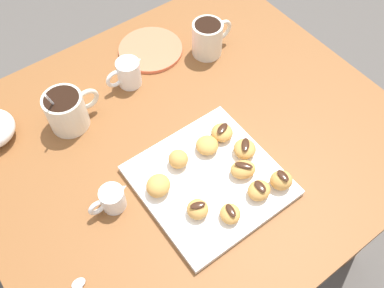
# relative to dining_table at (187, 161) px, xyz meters

# --- Properties ---
(ground_plane) EXTENTS (8.00, 8.00, 0.00)m
(ground_plane) POSITION_rel_dining_table_xyz_m (0.00, 0.00, -0.58)
(ground_plane) COLOR #514C47
(dining_table) EXTENTS (0.98, 0.87, 0.70)m
(dining_table) POSITION_rel_dining_table_xyz_m (0.00, 0.00, 0.00)
(dining_table) COLOR brown
(dining_table) RESTS_ON ground_plane
(pastry_plate_square) EXTENTS (0.29, 0.29, 0.02)m
(pastry_plate_square) POSITION_rel_dining_table_xyz_m (-0.04, -0.13, 0.13)
(pastry_plate_square) COLOR white
(pastry_plate_square) RESTS_ON dining_table
(coffee_mug_cream_left) EXTENTS (0.13, 0.09, 0.14)m
(coffee_mug_cream_left) POSITION_rel_dining_table_xyz_m (-0.21, 0.19, 0.17)
(coffee_mug_cream_left) COLOR silver
(coffee_mug_cream_left) RESTS_ON dining_table
(coffee_mug_cream_right) EXTENTS (0.12, 0.08, 0.10)m
(coffee_mug_cream_right) POSITION_rel_dining_table_xyz_m (0.21, 0.19, 0.17)
(coffee_mug_cream_right) COLOR silver
(coffee_mug_cream_right) RESTS_ON dining_table
(cream_pitcher_white) EXTENTS (0.10, 0.06, 0.07)m
(cream_pitcher_white) POSITION_rel_dining_table_xyz_m (-0.02, 0.22, 0.16)
(cream_pitcher_white) COLOR white
(cream_pitcher_white) RESTS_ON dining_table
(chocolate_sauce_pitcher) EXTENTS (0.09, 0.05, 0.06)m
(chocolate_sauce_pitcher) POSITION_rel_dining_table_xyz_m (-0.23, -0.06, 0.15)
(chocolate_sauce_pitcher) COLOR white
(chocolate_sauce_pitcher) RESTS_ON dining_table
(saucer_coral_left) EXTENTS (0.18, 0.18, 0.01)m
(saucer_coral_left) POSITION_rel_dining_table_xyz_m (0.09, 0.29, 0.13)
(saucer_coral_left) COLOR #E5704C
(saucer_coral_left) RESTS_ON dining_table
(beignet_0) EXTENTS (0.07, 0.06, 0.03)m
(beignet_0) POSITION_rel_dining_table_xyz_m (0.03, -0.17, 0.15)
(beignet_0) COLOR #D19347
(beignet_0) RESTS_ON pastry_plate_square
(chocolate_drizzle_0) EXTENTS (0.04, 0.04, 0.00)m
(chocolate_drizzle_0) POSITION_rel_dining_table_xyz_m (0.03, -0.17, 0.17)
(chocolate_drizzle_0) COLOR #381E11
(chocolate_drizzle_0) RESTS_ON beignet_0
(beignet_1) EXTENTS (0.06, 0.06, 0.03)m
(beignet_1) POSITION_rel_dining_table_xyz_m (0.01, -0.07, 0.15)
(beignet_1) COLOR #D19347
(beignet_1) RESTS_ON pastry_plate_square
(beignet_2) EXTENTS (0.06, 0.06, 0.03)m
(beignet_2) POSITION_rel_dining_table_xyz_m (-0.06, -0.23, 0.15)
(beignet_2) COLOR #D19347
(beignet_2) RESTS_ON pastry_plate_square
(chocolate_drizzle_2) EXTENTS (0.02, 0.03, 0.00)m
(chocolate_drizzle_2) POSITION_rel_dining_table_xyz_m (-0.06, -0.23, 0.17)
(chocolate_drizzle_2) COLOR #381E11
(chocolate_drizzle_2) RESTS_ON beignet_2
(beignet_3) EXTENTS (0.07, 0.07, 0.04)m
(beignet_3) POSITION_rel_dining_table_xyz_m (-0.14, -0.09, 0.16)
(beignet_3) COLOR #D19347
(beignet_3) RESTS_ON pastry_plate_square
(beignet_4) EXTENTS (0.05, 0.05, 0.03)m
(beignet_4) POSITION_rel_dining_table_xyz_m (0.02, -0.22, 0.15)
(beignet_4) COLOR #D19347
(beignet_4) RESTS_ON pastry_plate_square
(chocolate_drizzle_4) EXTENTS (0.02, 0.03, 0.00)m
(chocolate_drizzle_4) POSITION_rel_dining_table_xyz_m (0.02, -0.22, 0.17)
(chocolate_drizzle_4) COLOR #381E11
(chocolate_drizzle_4) RESTS_ON beignet_4
(beignet_5) EXTENTS (0.06, 0.06, 0.03)m
(beignet_5) POSITION_rel_dining_table_xyz_m (-0.11, -0.18, 0.16)
(beignet_5) COLOR #D19347
(beignet_5) RESTS_ON pastry_plate_square
(chocolate_drizzle_5) EXTENTS (0.03, 0.03, 0.00)m
(chocolate_drizzle_5) POSITION_rel_dining_table_xyz_m (-0.11, -0.18, 0.17)
(chocolate_drizzle_5) COLOR #381E11
(chocolate_drizzle_5) RESTS_ON beignet_5
(beignet_6) EXTENTS (0.07, 0.07, 0.03)m
(beignet_6) POSITION_rel_dining_table_xyz_m (0.07, -0.13, 0.15)
(beignet_6) COLOR #D19347
(beignet_6) RESTS_ON pastry_plate_square
(chocolate_drizzle_6) EXTENTS (0.04, 0.04, 0.00)m
(chocolate_drizzle_6) POSITION_rel_dining_table_xyz_m (0.07, -0.13, 0.17)
(chocolate_drizzle_6) COLOR #381E11
(chocolate_drizzle_6) RESTS_ON beignet_6
(beignet_7) EXTENTS (0.06, 0.06, 0.04)m
(beignet_7) POSITION_rel_dining_table_xyz_m (-0.07, -0.06, 0.16)
(beignet_7) COLOR #D19347
(beignet_7) RESTS_ON pastry_plate_square
(beignet_8) EXTENTS (0.07, 0.07, 0.03)m
(beignet_8) POSITION_rel_dining_table_xyz_m (0.06, -0.06, 0.15)
(beignet_8) COLOR #D19347
(beignet_8) RESTS_ON pastry_plate_square
(chocolate_drizzle_8) EXTENTS (0.04, 0.03, 0.00)m
(chocolate_drizzle_8) POSITION_rel_dining_table_xyz_m (0.06, -0.06, 0.17)
(chocolate_drizzle_8) COLOR #381E11
(chocolate_drizzle_8) RESTS_ON beignet_8
(beignet_9) EXTENTS (0.06, 0.06, 0.04)m
(beignet_9) POSITION_rel_dining_table_xyz_m (0.08, -0.24, 0.16)
(beignet_9) COLOR #D19347
(beignet_9) RESTS_ON pastry_plate_square
(chocolate_drizzle_9) EXTENTS (0.02, 0.03, 0.00)m
(chocolate_drizzle_9) POSITION_rel_dining_table_xyz_m (0.08, -0.24, 0.18)
(chocolate_drizzle_9) COLOR #381E11
(chocolate_drizzle_9) RESTS_ON beignet_9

